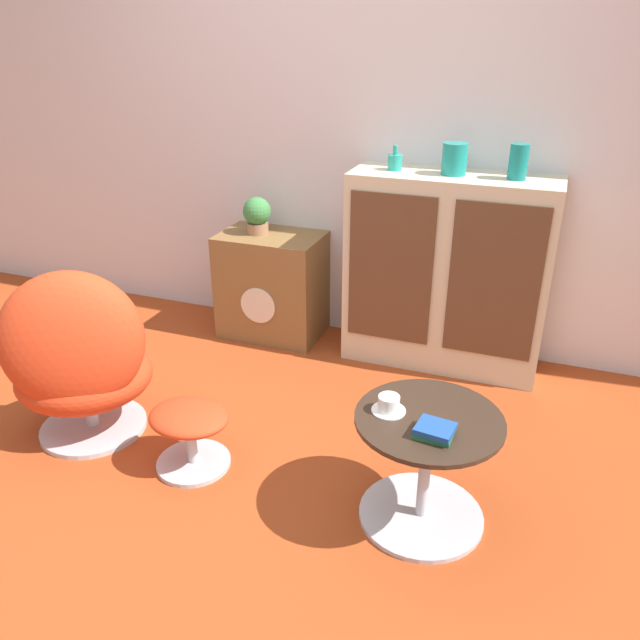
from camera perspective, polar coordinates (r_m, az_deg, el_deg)
name	(u,v)px	position (r m, az deg, el deg)	size (l,w,h in m)	color
ground_plane	(210,505)	(2.60, -10.04, -16.36)	(12.00, 12.00, 0.00)	#9E3D19
wall_back	(351,110)	(3.54, 2.88, 18.63)	(6.40, 0.06, 2.60)	silver
sideboard	(446,273)	(3.38, 11.47, 4.23)	(1.05, 0.38, 1.04)	beige
tv_console	(272,285)	(3.73, -4.39, 3.20)	(0.59, 0.40, 0.62)	brown
egg_chair	(79,361)	(2.91, -21.17, -3.53)	(0.80, 0.78, 0.84)	#B7B7BC
ottoman	(190,426)	(2.70, -11.81, -9.47)	(0.35, 0.32, 0.29)	#B7B7BC
coffee_table	(425,466)	(2.39, 9.58, -13.05)	(0.53, 0.53, 0.46)	#B7B7BC
vase_leftmost	(395,162)	(3.29, 6.87, 14.19)	(0.07, 0.07, 0.12)	teal
vase_inner_left	(455,159)	(3.23, 12.20, 14.20)	(0.12, 0.12, 0.15)	teal
vase_inner_right	(518,162)	(3.20, 17.68, 13.62)	(0.09, 0.09, 0.17)	#147A75
potted_plant	(257,214)	(3.62, -5.78, 9.58)	(0.16, 0.16, 0.21)	#996B4C
teacup	(389,405)	(2.26, 6.31, -7.75)	(0.12, 0.12, 0.06)	white
book_stack	(435,430)	(2.17, 10.46, -9.91)	(0.14, 0.13, 0.04)	#237038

